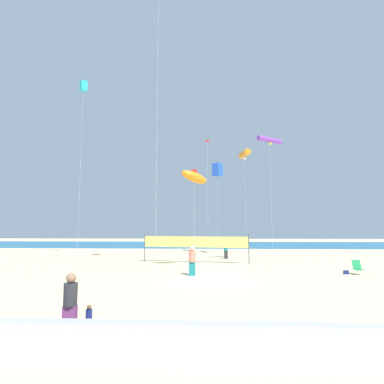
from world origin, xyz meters
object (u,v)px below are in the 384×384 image
Objects in this scene: beachgoer_teal_shirt at (226,250)px; kite_red_diamond at (208,148)px; mother_figure at (70,301)px; toddler_figure at (89,318)px; kite_violet_tube at (270,140)px; folding_beach_chair at (358,267)px; volleyball_net at (195,243)px; kite_cyan_box at (84,87)px; beach_handbag at (346,272)px; kite_blue_box at (217,170)px; kite_orange_tube at (245,154)px; kite_orange_inflatable at (194,177)px; beachgoer_coral_shirt at (192,259)px.

beachgoer_teal_shirt is 9.86m from kite_red_diamond.
mother_figure reaches higher than toddler_figure.
mother_figure is at bearing -118.59° from kite_violet_tube.
folding_beach_chair is 16.62m from kite_red_diamond.
volleyball_net is (-10.52, 5.94, 1.18)m from folding_beach_chair.
kite_cyan_box is at bearing -173.65° from kite_red_diamond.
beach_handbag is at bearing -167.13° from folding_beach_chair.
volleyball_net is 0.85× the size of kite_violet_tube.
kite_violet_tube reaches higher than beachgoer_teal_shirt.
kite_blue_box is (5.16, 25.96, 8.42)m from mother_figure.
kite_orange_tube is 6.21m from kite_violet_tube.
beachgoer_teal_shirt is at bearing 6.38° from kite_cyan_box.
kite_orange_inflatable is (-2.69, -7.66, 5.74)m from beachgoer_teal_shirt.
mother_figure reaches higher than beach_handbag.
toddler_figure is 15.05m from kite_orange_inflatable.
toddler_figure is 11.03m from beachgoer_coral_shirt.
folding_beach_chair is 12.22m from kite_orange_inflatable.
mother_figure is 0.10× the size of kite_cyan_box.
volleyball_net is at bearing -105.02° from kite_blue_box.
beachgoer_coral_shirt is at bearing -135.31° from kite_violet_tube.
kite_cyan_box is at bearing 176.00° from folding_beach_chair.
kite_cyan_box is at bearing 150.65° from kite_orange_inflatable.
mother_figure is 0.72m from toddler_figure.
beachgoer_coral_shirt is 2.08× the size of folding_beach_chair.
volleyball_net reaches higher than mother_figure.
mother_figure is at bearing -68.20° from kite_cyan_box.
beachgoer_coral_shirt reaches higher than toddler_figure.
kite_blue_box reaches higher than mother_figure.
beachgoer_coral_shirt is 17.45m from kite_blue_box.
beachgoer_teal_shirt is 10.83m from kite_violet_tube.
beach_handbag is at bearing -34.82° from beachgoer_coral_shirt.
toddler_figure is at bearing -100.47° from kite_orange_inflatable.
kite_orange_tube reaches higher than toddler_figure.
toddler_figure is 0.09× the size of volleyball_net.
kite_blue_box is at bearing 48.80° from toddler_figure.
beachgoer_coral_shirt is 16.12m from kite_orange_tube.
kite_cyan_box is at bearing 99.90° from beachgoer_coral_shirt.
beach_handbag is 0.03× the size of kite_orange_tube.
kite_red_diamond reaches higher than kite_orange_tube.
volleyball_net reaches higher than folding_beach_chair.
mother_figure is 0.19× the size of volleyball_net.
kite_red_diamond is 13.36m from kite_cyan_box.
beachgoer_coral_shirt is at bearing -158.25° from folding_beach_chair.
kite_violet_tube reaches higher than beachgoer_coral_shirt.
mother_figure is at bearing -146.46° from beachgoer_coral_shirt.
beachgoer_teal_shirt is (2.71, 10.44, -0.15)m from beachgoer_coral_shirt.
folding_beach_chair is at bearing 23.70° from mother_figure.
kite_cyan_box reaches higher than kite_orange_tube.
folding_beach_chair is at bearing -9.80° from kite_orange_inflatable.
beachgoer_coral_shirt is at bearing -172.97° from beachgoer_teal_shirt.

